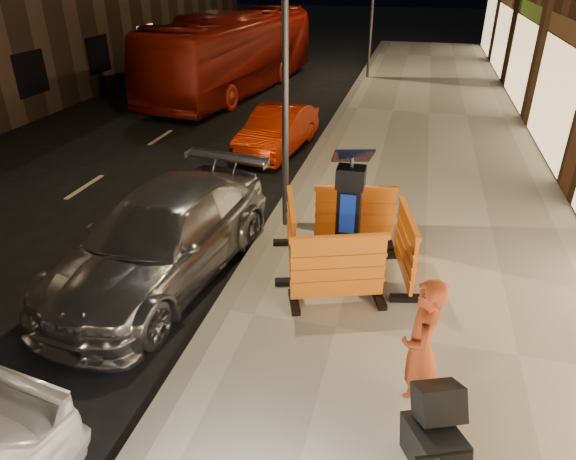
% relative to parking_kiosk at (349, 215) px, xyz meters
% --- Properties ---
extents(ground_plane, '(120.00, 120.00, 0.00)m').
position_rel_parking_kiosk_xyz_m(ground_plane, '(-1.67, -1.56, -1.19)').
color(ground_plane, black).
rests_on(ground_plane, ground).
extents(sidewalk, '(6.00, 60.00, 0.15)m').
position_rel_parking_kiosk_xyz_m(sidewalk, '(1.33, -1.56, -1.12)').
color(sidewalk, '#9A978C').
rests_on(sidewalk, ground).
extents(kerb, '(0.30, 60.00, 0.15)m').
position_rel_parking_kiosk_xyz_m(kerb, '(-1.67, -1.56, -1.12)').
color(kerb, slate).
rests_on(kerb, ground).
extents(parking_kiosk, '(0.80, 0.80, 2.08)m').
position_rel_parking_kiosk_xyz_m(parking_kiosk, '(0.00, 0.00, 0.00)').
color(parking_kiosk, black).
rests_on(parking_kiosk, sidewalk).
extents(barrier_front, '(1.61, 1.08, 1.16)m').
position_rel_parking_kiosk_xyz_m(barrier_front, '(0.00, -0.95, -0.46)').
color(barrier_front, orange).
rests_on(barrier_front, sidewalk).
extents(barrier_back, '(1.59, 0.90, 1.16)m').
position_rel_parking_kiosk_xyz_m(barrier_back, '(0.00, 0.95, -0.46)').
color(barrier_back, orange).
rests_on(barrier_back, sidewalk).
extents(barrier_kerbside, '(1.02, 1.61, 1.16)m').
position_rel_parking_kiosk_xyz_m(barrier_kerbside, '(-0.95, 0.00, -0.46)').
color(barrier_kerbside, orange).
rests_on(barrier_kerbside, sidewalk).
extents(barrier_bldgside, '(0.93, 1.59, 1.16)m').
position_rel_parking_kiosk_xyz_m(barrier_bldgside, '(0.95, 0.00, -0.46)').
color(barrier_bldgside, orange).
rests_on(barrier_bldgside, sidewalk).
extents(car_silver, '(2.73, 5.33, 1.48)m').
position_rel_parking_kiosk_xyz_m(car_silver, '(-3.00, -0.69, -1.19)').
color(car_silver, '#9F9FA3').
rests_on(car_silver, ground).
extents(car_red, '(1.69, 3.83, 1.22)m').
position_rel_parking_kiosk_xyz_m(car_red, '(-2.84, 6.08, -1.19)').
color(car_red, '#A81D02').
rests_on(car_red, ground).
extents(bus_doubledecker, '(3.86, 11.28, 3.08)m').
position_rel_parking_kiosk_xyz_m(bus_doubledecker, '(-6.46, 12.97, -1.19)').
color(bus_doubledecker, maroon).
rests_on(bus_doubledecker, ground).
extents(man, '(0.44, 0.66, 1.77)m').
position_rel_parking_kiosk_xyz_m(man, '(1.21, -2.83, -0.16)').
color(man, '#AF401C').
rests_on(man, sidewalk).
extents(stroller, '(0.78, 0.94, 1.00)m').
position_rel_parking_kiosk_xyz_m(stroller, '(1.41, -3.73, -0.54)').
color(stroller, black).
rests_on(stroller, sidewalk).
extents(street_lamp_mid, '(0.12, 0.12, 6.00)m').
position_rel_parking_kiosk_xyz_m(street_lamp_mid, '(-1.42, 1.44, 1.96)').
color(street_lamp_mid, '#3F3F44').
rests_on(street_lamp_mid, sidewalk).
extents(street_lamp_far, '(0.12, 0.12, 6.00)m').
position_rel_parking_kiosk_xyz_m(street_lamp_far, '(-1.42, 16.44, 1.96)').
color(street_lamp_far, '#3F3F44').
rests_on(street_lamp_far, sidewalk).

